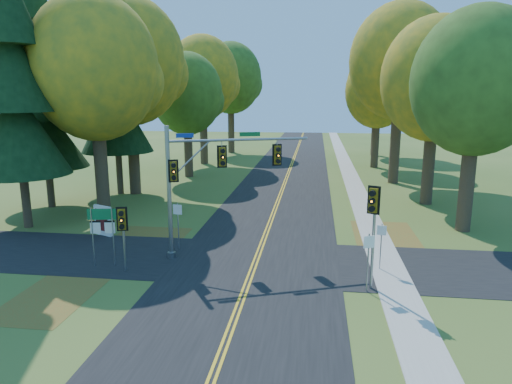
# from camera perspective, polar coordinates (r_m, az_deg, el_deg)

# --- Properties ---
(ground) EXTENTS (160.00, 160.00, 0.00)m
(ground) POSITION_cam_1_polar(r_m,az_deg,el_deg) (20.45, -0.77, -10.61)
(ground) COLOR #39551E
(ground) RESTS_ON ground
(road_main) EXTENTS (8.00, 160.00, 0.02)m
(road_main) POSITION_cam_1_polar(r_m,az_deg,el_deg) (20.45, -0.77, -10.58)
(road_main) COLOR black
(road_main) RESTS_ON ground
(road_cross) EXTENTS (60.00, 6.00, 0.02)m
(road_cross) POSITION_cam_1_polar(r_m,az_deg,el_deg) (22.29, -0.02, -8.63)
(road_cross) COLOR black
(road_cross) RESTS_ON ground
(centerline_left) EXTENTS (0.10, 160.00, 0.01)m
(centerline_left) POSITION_cam_1_polar(r_m,az_deg,el_deg) (20.46, -1.05, -10.53)
(centerline_left) COLOR gold
(centerline_left) RESTS_ON road_main
(centerline_right) EXTENTS (0.10, 160.00, 0.01)m
(centerline_right) POSITION_cam_1_polar(r_m,az_deg,el_deg) (20.43, -0.49, -10.56)
(centerline_right) COLOR gold
(centerline_right) RESTS_ON road_main
(sidewalk_east) EXTENTS (1.60, 160.00, 0.06)m
(sidewalk_east) POSITION_cam_1_polar(r_m,az_deg,el_deg) (20.55, 16.93, -10.95)
(sidewalk_east) COLOR #9E998E
(sidewalk_east) RESTS_ON ground
(leaf_patch_w_near) EXTENTS (4.00, 6.00, 0.00)m
(leaf_patch_w_near) POSITION_cam_1_polar(r_m,az_deg,el_deg) (25.72, -14.02, -6.15)
(leaf_patch_w_near) COLOR brown
(leaf_patch_w_near) RESTS_ON ground
(leaf_patch_e) EXTENTS (3.50, 8.00, 0.00)m
(leaf_patch_e) POSITION_cam_1_polar(r_m,az_deg,el_deg) (26.22, 16.15, -5.92)
(leaf_patch_e) COLOR brown
(leaf_patch_e) RESTS_ON ground
(leaf_patch_w_far) EXTENTS (3.00, 5.00, 0.00)m
(leaf_patch_w_far) POSITION_cam_1_polar(r_m,az_deg,el_deg) (20.31, -24.05, -11.87)
(leaf_patch_w_far) COLOR brown
(leaf_patch_w_far) RESTS_ON ground
(tree_w_a) EXTENTS (8.00, 8.00, 14.15)m
(tree_w_a) POSITION_cam_1_polar(r_m,az_deg,el_deg) (31.34, -19.38, 14.32)
(tree_w_a) COLOR #38281C
(tree_w_a) RESTS_ON ground
(tree_e_a) EXTENTS (7.20, 7.20, 12.73)m
(tree_e_a) POSITION_cam_1_polar(r_m,az_deg,el_deg) (28.84, 25.96, 12.16)
(tree_e_a) COLOR #38281C
(tree_e_a) RESTS_ON ground
(tree_w_b) EXTENTS (8.60, 8.60, 15.38)m
(tree_w_b) POSITION_cam_1_polar(r_m,az_deg,el_deg) (37.92, -15.49, 15.38)
(tree_w_b) COLOR #38281C
(tree_w_b) RESTS_ON ground
(tree_e_b) EXTENTS (7.60, 7.60, 13.33)m
(tree_e_b) POSITION_cam_1_polar(r_m,az_deg,el_deg) (35.25, 21.59, 12.88)
(tree_e_b) COLOR #38281C
(tree_e_b) RESTS_ON ground
(tree_w_c) EXTENTS (6.80, 6.80, 11.91)m
(tree_w_c) POSITION_cam_1_polar(r_m,az_deg,el_deg) (44.86, -8.56, 11.99)
(tree_w_c) COLOR #38281C
(tree_w_c) RESTS_ON ground
(tree_e_c) EXTENTS (8.80, 8.80, 15.79)m
(tree_e_c) POSITION_cam_1_polar(r_m,az_deg,el_deg) (43.06, 17.68, 15.20)
(tree_e_c) COLOR #38281C
(tree_e_c) RESTS_ON ground
(tree_w_d) EXTENTS (8.20, 8.20, 14.56)m
(tree_w_d) POSITION_cam_1_polar(r_m,az_deg,el_deg) (53.47, -6.61, 13.99)
(tree_w_d) COLOR #38281C
(tree_w_d) RESTS_ON ground
(tree_e_d) EXTENTS (7.00, 7.00, 12.32)m
(tree_e_d) POSITION_cam_1_polar(r_m,az_deg,el_deg) (51.96, 15.07, 12.03)
(tree_e_d) COLOR #38281C
(tree_e_d) RESTS_ON ground
(tree_w_e) EXTENTS (8.40, 8.40, 14.97)m
(tree_w_e) POSITION_cam_1_polar(r_m,az_deg,el_deg) (63.87, -3.10, 13.98)
(tree_w_e) COLOR #38281C
(tree_w_e) RESTS_ON ground
(tree_e_e) EXTENTS (7.80, 7.80, 13.74)m
(tree_e_e) POSITION_cam_1_polar(r_m,az_deg,el_deg) (62.75, 14.97, 12.84)
(tree_e_e) COLOR #38281C
(tree_e_e) RESTS_ON ground
(pine_a) EXTENTS (5.60, 5.60, 19.48)m
(pine_a) POSITION_cam_1_polar(r_m,az_deg,el_deg) (30.13, -28.20, 13.14)
(pine_a) COLOR #38281C
(pine_a) RESTS_ON ground
(pine_b) EXTENTS (5.60, 5.60, 17.31)m
(pine_b) POSITION_cam_1_polar(r_m,az_deg,el_deg) (35.10, -25.28, 11.38)
(pine_b) COLOR #38281C
(pine_b) RESTS_ON ground
(pine_c) EXTENTS (5.60, 5.60, 20.56)m
(pine_c) POSITION_cam_1_polar(r_m,az_deg,el_deg) (38.12, -17.43, 14.23)
(pine_c) COLOR #38281C
(pine_c) RESTS_ON ground
(traffic_mast) EXTENTS (6.71, 2.91, 6.48)m
(traffic_mast) POSITION_cam_1_polar(r_m,az_deg,el_deg) (22.22, -6.34, 2.36)
(traffic_mast) COLOR gray
(traffic_mast) RESTS_ON ground
(east_signal_pole) EXTENTS (0.48, 0.58, 4.39)m
(east_signal_pole) POSITION_cam_1_polar(r_m,az_deg,el_deg) (18.71, 14.46, -2.42)
(east_signal_pole) COLOR gray
(east_signal_pole) RESTS_ON ground
(ped_signal_pole) EXTENTS (0.47, 0.56, 3.07)m
(ped_signal_pole) POSITION_cam_1_polar(r_m,az_deg,el_deg) (21.07, -16.36, -3.86)
(ped_signal_pole) COLOR gray
(ped_signal_pole) RESTS_ON ground
(route_sign_cluster) EXTENTS (1.31, 0.27, 2.83)m
(route_sign_cluster) POSITION_cam_1_polar(r_m,az_deg,el_deg) (22.30, -18.66, -3.91)
(route_sign_cluster) COLOR gray
(route_sign_cluster) RESTS_ON ground
(info_kiosk) EXTENTS (1.22, 0.67, 1.74)m
(info_kiosk) POSITION_cam_1_polar(r_m,az_deg,el_deg) (27.43, -18.58, -3.42)
(info_kiosk) COLOR silver
(info_kiosk) RESTS_ON ground
(reg_sign_e_north) EXTENTS (0.41, 0.13, 2.19)m
(reg_sign_e_north) POSITION_cam_1_polar(r_m,az_deg,el_deg) (21.52, 15.39, -5.64)
(reg_sign_e_north) COLOR gray
(reg_sign_e_north) RESTS_ON ground
(reg_sign_e_south) EXTENTS (0.45, 0.20, 2.46)m
(reg_sign_e_south) POSITION_cam_1_polar(r_m,az_deg,el_deg) (19.01, 13.89, -7.33)
(reg_sign_e_south) COLOR gray
(reg_sign_e_south) RESTS_ON ground
(reg_sign_w) EXTENTS (0.47, 0.10, 2.48)m
(reg_sign_w) POSITION_cam_1_polar(r_m,az_deg,el_deg) (23.78, -9.74, -3.21)
(reg_sign_w) COLOR gray
(reg_sign_w) RESTS_ON ground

